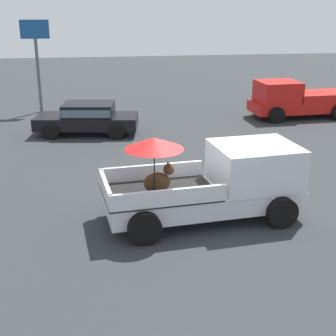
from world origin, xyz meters
name	(u,v)px	position (x,y,z in m)	size (l,w,h in m)	color
ground_plane	(202,218)	(0.00, 0.00, 0.00)	(80.00, 80.00, 0.00)	#2D3033
pickup_truck_main	(218,182)	(0.40, 0.03, 0.99)	(5.21, 2.66, 2.35)	black
pickup_truck_red	(296,100)	(7.07, 10.67, 0.87)	(4.87, 2.33, 1.80)	black
parked_sedan_near	(88,117)	(-2.98, 9.07, 0.74)	(4.52, 2.46, 1.33)	black
motel_sign	(36,48)	(-5.40, 13.89, 3.24)	(1.40, 0.16, 4.57)	#59595B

